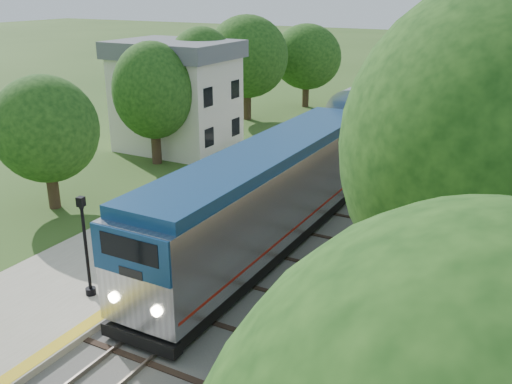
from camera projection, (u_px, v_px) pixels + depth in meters
The scene contains 9 objects.
trackbed at pixel (466, 101), 60.90m from camera, with size 9.50×170.00×0.28m.
platform at pixel (156, 236), 27.81m from camera, with size 6.40×68.00×0.38m, color #9D967E.
yellow_stripe at pixel (205, 245), 26.46m from camera, with size 0.55×68.00×0.01m, color gold.
station_building at pixel (176, 95), 41.99m from camera, with size 8.60×6.60×8.00m.
signal_gantry at pixel (469, 61), 54.94m from camera, with size 8.40×0.38×6.20m.
trees_behind_platform at pixel (119, 118), 32.87m from camera, with size 7.82×53.32×7.21m.
train at pixel (481, 57), 79.12m from camera, with size 3.19×149.45×4.69m.
lamppost_far at pixel (87, 252), 21.60m from camera, with size 0.40×0.40×4.05m.
signal_farside at pixel (409, 189), 23.61m from camera, with size 0.33×0.26×5.96m.
Camera 1 is at (11.27, -3.95, 11.72)m, focal length 40.00 mm.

